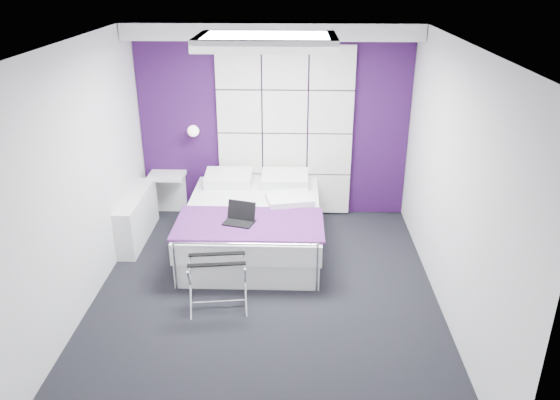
{
  "coord_description": "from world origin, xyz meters",
  "views": [
    {
      "loc": [
        0.3,
        -4.86,
        3.23
      ],
      "look_at": [
        0.14,
        0.35,
        0.97
      ],
      "focal_mm": 35.0,
      "sensor_mm": 36.0,
      "label": 1
    }
  ],
  "objects_px": {
    "radiator": "(137,217)",
    "laptop": "(239,217)",
    "wall_lamp": "(194,130)",
    "luggage_rack": "(218,283)",
    "nightstand": "(167,176)",
    "bed": "(253,225)"
  },
  "relations": [
    {
      "from": "radiator",
      "to": "nightstand",
      "type": "relative_size",
      "value": 2.49
    },
    {
      "from": "radiator",
      "to": "luggage_rack",
      "type": "xyz_separation_m",
      "value": [
        1.22,
        -1.47,
        -0.02
      ]
    },
    {
      "from": "wall_lamp",
      "to": "luggage_rack",
      "type": "distance_m",
      "value": 2.49
    },
    {
      "from": "bed",
      "to": "laptop",
      "type": "height_order",
      "value": "laptop"
    },
    {
      "from": "radiator",
      "to": "laptop",
      "type": "bearing_deg",
      "value": -25.19
    },
    {
      "from": "wall_lamp",
      "to": "nightstand",
      "type": "distance_m",
      "value": 0.75
    },
    {
      "from": "wall_lamp",
      "to": "nightstand",
      "type": "bearing_deg",
      "value": -174.29
    },
    {
      "from": "radiator",
      "to": "bed",
      "type": "bearing_deg",
      "value": -6.3
    },
    {
      "from": "luggage_rack",
      "to": "laptop",
      "type": "height_order",
      "value": "laptop"
    },
    {
      "from": "bed",
      "to": "laptop",
      "type": "xyz_separation_m",
      "value": [
        -0.11,
        -0.48,
        0.32
      ]
    },
    {
      "from": "luggage_rack",
      "to": "radiator",
      "type": "bearing_deg",
      "value": 122.55
    },
    {
      "from": "wall_lamp",
      "to": "radiator",
      "type": "bearing_deg",
      "value": -130.1
    },
    {
      "from": "laptop",
      "to": "nightstand",
      "type": "bearing_deg",
      "value": 145.63
    },
    {
      "from": "nightstand",
      "to": "laptop",
      "type": "bearing_deg",
      "value": -50.47
    },
    {
      "from": "radiator",
      "to": "bed",
      "type": "height_order",
      "value": "bed"
    },
    {
      "from": "luggage_rack",
      "to": "wall_lamp",
      "type": "bearing_deg",
      "value": 97.5
    },
    {
      "from": "nightstand",
      "to": "laptop",
      "type": "distance_m",
      "value": 1.77
    },
    {
      "from": "luggage_rack",
      "to": "laptop",
      "type": "relative_size",
      "value": 1.75
    },
    {
      "from": "wall_lamp",
      "to": "radiator",
      "type": "distance_m",
      "value": 1.35
    },
    {
      "from": "radiator",
      "to": "bed",
      "type": "xyz_separation_m",
      "value": [
        1.48,
        -0.16,
        -0.0
      ]
    },
    {
      "from": "radiator",
      "to": "nightstand",
      "type": "xyz_separation_m",
      "value": [
        0.24,
        0.72,
        0.29
      ]
    },
    {
      "from": "laptop",
      "to": "radiator",
      "type": "bearing_deg",
      "value": 170.9
    }
  ]
}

